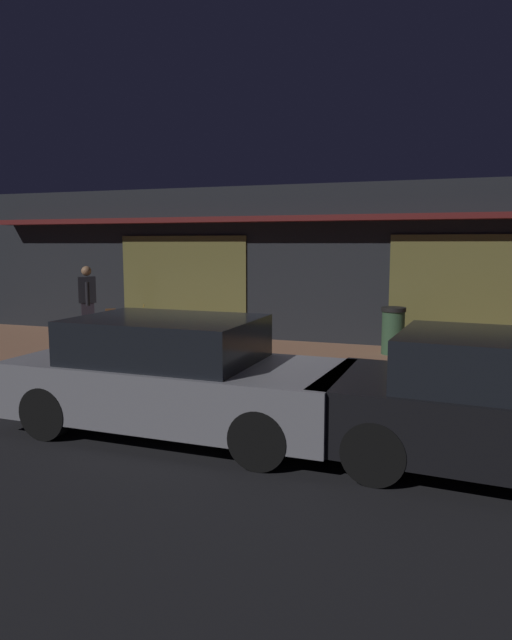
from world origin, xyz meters
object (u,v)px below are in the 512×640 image
object	(u,v)px
bicycle_parked	(124,332)
motorcycle	(205,341)
trash_bin	(393,330)
person_photographer	(87,301)
parked_car_near	(175,376)

from	to	relation	value
bicycle_parked	motorcycle	bearing A→B (deg)	-26.86
bicycle_parked	trash_bin	size ratio (longest dim) A/B	1.58
motorcycle	bicycle_parked	world-z (taller)	motorcycle
bicycle_parked	trash_bin	xyz separation A→B (m)	(5.30, 1.30, 0.11)
bicycle_parked	person_photographer	xyz separation A→B (m)	(-1.38, 0.75, 0.52)
motorcycle	trash_bin	size ratio (longest dim) A/B	1.73
person_photographer	parked_car_near	bearing A→B (deg)	-45.65
motorcycle	trash_bin	bearing A→B (deg)	40.45
person_photographer	trash_bin	world-z (taller)	person_photographer
bicycle_parked	parked_car_near	bearing A→B (deg)	-50.93
bicycle_parked	trash_bin	world-z (taller)	trash_bin
person_photographer	motorcycle	bearing A→B (deg)	-27.46
trash_bin	parked_car_near	size ratio (longest dim) A/B	0.22
person_photographer	trash_bin	bearing A→B (deg)	4.69
motorcycle	person_photographer	xyz separation A→B (m)	(-3.75, 1.95, 0.38)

